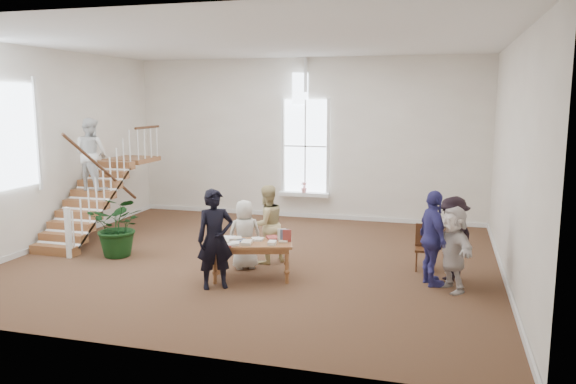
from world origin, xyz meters
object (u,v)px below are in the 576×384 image
(woman_cluster_a, at_px, (433,238))
(woman_cluster_c, at_px, (453,249))
(police_officer, at_px, (215,239))
(library_table, at_px, (250,246))
(person_yellow, at_px, (267,224))
(floor_plant, at_px, (119,226))
(elderly_woman, at_px, (245,235))
(woman_cluster_b, at_px, (453,238))
(side_chair, at_px, (425,245))

(woman_cluster_a, distance_m, woman_cluster_c, 0.42)
(police_officer, bearing_deg, library_table, 23.60)
(person_yellow, xyz_separation_m, floor_plant, (-3.21, -0.39, -0.15))
(woman_cluster_a, xyz_separation_m, woman_cluster_c, (0.35, -0.20, -0.11))
(elderly_woman, bearing_deg, library_table, 87.21)
(person_yellow, height_order, woman_cluster_b, person_yellow)
(elderly_woman, height_order, woman_cluster_c, woman_cluster_c)
(woman_cluster_a, bearing_deg, woman_cluster_c, -142.65)
(police_officer, bearing_deg, woman_cluster_a, -14.86)
(floor_plant, bearing_deg, woman_cluster_a, -1.43)
(library_table, distance_m, side_chair, 3.50)
(woman_cluster_a, bearing_deg, police_officer, 84.90)
(person_yellow, xyz_separation_m, woman_cluster_a, (3.33, -0.55, 0.06))
(person_yellow, distance_m, woman_cluster_b, 3.69)
(library_table, xyz_separation_m, woman_cluster_c, (3.65, 0.36, 0.13))
(library_table, xyz_separation_m, floor_plant, (-3.24, 0.72, 0.03))
(library_table, xyz_separation_m, police_officer, (-0.43, -0.64, 0.27))
(side_chair, bearing_deg, police_officer, -150.99)
(floor_plant, relative_size, side_chair, 1.46)
(side_chair, bearing_deg, library_table, -156.38)
(elderly_woman, xyz_separation_m, floor_plant, (-2.91, 0.11, -0.03))
(person_yellow, distance_m, side_chair, 3.22)
(person_yellow, bearing_deg, elderly_woman, 11.16)
(police_officer, distance_m, woman_cluster_b, 4.41)
(woman_cluster_b, xyz_separation_m, side_chair, (-0.51, 0.52, -0.29))
(person_yellow, bearing_deg, library_table, 43.68)
(woman_cluster_a, height_order, woman_cluster_b, woman_cluster_a)
(woman_cluster_a, distance_m, floor_plant, 6.55)
(elderly_woman, height_order, woman_cluster_a, woman_cluster_a)
(woman_cluster_b, bearing_deg, floor_plant, -49.25)
(floor_plant, bearing_deg, police_officer, -25.88)
(woman_cluster_c, bearing_deg, person_yellow, -132.89)
(library_table, xyz_separation_m, woman_cluster_b, (3.65, 1.01, 0.16))
(person_yellow, height_order, woman_cluster_a, woman_cluster_a)
(police_officer, relative_size, woman_cluster_a, 1.03)
(person_yellow, height_order, woman_cluster_c, person_yellow)
(woman_cluster_a, xyz_separation_m, woman_cluster_b, (0.35, 0.45, -0.09))
(police_officer, height_order, person_yellow, police_officer)
(police_officer, distance_m, person_yellow, 1.80)
(library_table, height_order, person_yellow, person_yellow)
(woman_cluster_c, height_order, side_chair, woman_cluster_c)
(woman_cluster_c, bearing_deg, woman_cluster_b, 148.61)
(elderly_woman, relative_size, woman_cluster_a, 0.79)
(elderly_woman, height_order, floor_plant, elderly_woman)
(woman_cluster_c, bearing_deg, woman_cluster_a, -151.12)
(elderly_woman, height_order, woman_cluster_b, woman_cluster_b)
(person_yellow, relative_size, side_chair, 1.80)
(elderly_woman, xyz_separation_m, person_yellow, (0.30, 0.50, 0.12))
(library_table, distance_m, floor_plant, 3.32)
(elderly_woman, bearing_deg, side_chair, 163.37)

